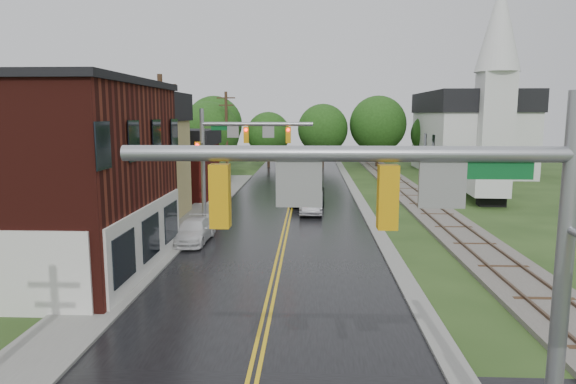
# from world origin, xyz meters

# --- Properties ---
(main_road) EXTENTS (10.00, 90.00, 0.02)m
(main_road) POSITION_xyz_m (0.00, 30.00, 0.00)
(main_road) COLOR black
(main_road) RESTS_ON ground
(curb_right) EXTENTS (0.80, 70.00, 0.12)m
(curb_right) POSITION_xyz_m (5.40, 35.00, 0.00)
(curb_right) COLOR gray
(curb_right) RESTS_ON ground
(sidewalk_left) EXTENTS (2.40, 50.00, 0.12)m
(sidewalk_left) POSITION_xyz_m (-6.20, 25.00, 0.00)
(sidewalk_left) COLOR gray
(sidewalk_left) RESTS_ON ground
(yellow_house) EXTENTS (8.00, 7.00, 6.40)m
(yellow_house) POSITION_xyz_m (-11.00, 26.00, 3.20)
(yellow_house) COLOR tan
(yellow_house) RESTS_ON ground
(darkred_building) EXTENTS (7.00, 6.00, 4.40)m
(darkred_building) POSITION_xyz_m (-10.00, 35.00, 2.20)
(darkred_building) COLOR #3F0F0C
(darkred_building) RESTS_ON ground
(church) EXTENTS (10.40, 18.40, 20.00)m
(church) POSITION_xyz_m (20.00, 53.74, 5.83)
(church) COLOR silver
(church) RESTS_ON ground
(railroad) EXTENTS (3.20, 80.00, 0.30)m
(railroad) POSITION_xyz_m (10.00, 35.00, 0.11)
(railroad) COLOR #59544C
(railroad) RESTS_ON ground
(traffic_signal_near) EXTENTS (7.34, 0.30, 7.20)m
(traffic_signal_near) POSITION_xyz_m (3.47, 2.00, 4.97)
(traffic_signal_near) COLOR gray
(traffic_signal_near) RESTS_ON ground
(traffic_signal_far) EXTENTS (7.34, 0.43, 7.20)m
(traffic_signal_far) POSITION_xyz_m (-3.47, 27.00, 4.97)
(traffic_signal_far) COLOR gray
(traffic_signal_far) RESTS_ON ground
(utility_pole_b) EXTENTS (1.80, 0.28, 9.00)m
(utility_pole_b) POSITION_xyz_m (-6.80, 22.00, 4.72)
(utility_pole_b) COLOR #382616
(utility_pole_b) RESTS_ON ground
(utility_pole_c) EXTENTS (1.80, 0.28, 9.00)m
(utility_pole_c) POSITION_xyz_m (-6.80, 44.00, 4.72)
(utility_pole_c) COLOR #382616
(utility_pole_c) RESTS_ON ground
(tree_left_b) EXTENTS (7.60, 7.60, 9.69)m
(tree_left_b) POSITION_xyz_m (-17.85, 31.90, 5.72)
(tree_left_b) COLOR black
(tree_left_b) RESTS_ON ground
(tree_left_c) EXTENTS (6.00, 6.00, 7.65)m
(tree_left_c) POSITION_xyz_m (-13.85, 39.90, 4.51)
(tree_left_c) COLOR black
(tree_left_c) RESTS_ON ground
(tree_left_e) EXTENTS (6.40, 6.40, 8.16)m
(tree_left_e) POSITION_xyz_m (-8.85, 45.90, 4.81)
(tree_left_e) COLOR black
(tree_left_e) RESTS_ON ground
(suv_dark) EXTENTS (2.67, 5.49, 1.50)m
(suv_dark) POSITION_xyz_m (1.27, 32.53, 0.75)
(suv_dark) COLOR black
(suv_dark) RESTS_ON ground
(sedan_silver) EXTENTS (1.59, 4.38, 1.44)m
(sedan_silver) POSITION_xyz_m (1.54, 28.85, 0.72)
(sedan_silver) COLOR #BCBCC1
(sedan_silver) RESTS_ON ground
(pickup_white) EXTENTS (1.88, 4.30, 1.23)m
(pickup_white) POSITION_xyz_m (-4.80, 20.39, 0.62)
(pickup_white) COLOR silver
(pickup_white) RESTS_ON ground
(semi_trailer) EXTENTS (3.35, 12.04, 3.77)m
(semi_trailer) POSITION_xyz_m (15.06, 36.78, 2.25)
(semi_trailer) COLOR black
(semi_trailer) RESTS_ON ground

